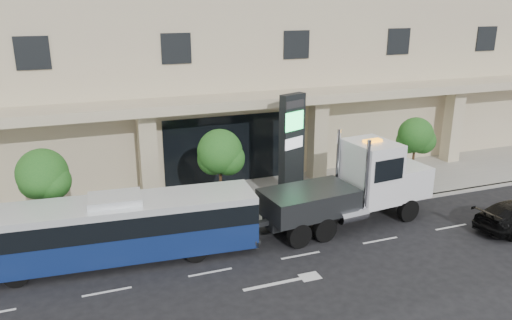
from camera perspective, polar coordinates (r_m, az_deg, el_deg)
The scene contains 10 objects.
ground at distance 23.00m, azimuth 3.49°, elevation -9.16°, with size 120.00×120.00×0.00m, color black.
sidewalk at distance 27.19m, azimuth -0.79°, elevation -4.58°, with size 120.00×6.00×0.15m, color gray.
curb at distance 24.62m, azimuth 1.59°, elevation -7.05°, with size 120.00×0.30×0.15m, color gray.
convention_center at distance 35.16m, azimuth -6.90°, elevation 16.89°, with size 60.00×17.60×20.00m.
tree_left at distance 23.48m, azimuth -23.13°, elevation -1.81°, with size 2.27×2.20×4.22m.
tree_mid at distance 24.28m, azimuth -4.08°, elevation 0.59°, with size 2.28×2.20×4.38m.
tree_right at distance 29.58m, azimuth 17.80°, elevation 2.45°, with size 2.10×2.00×4.04m.
city_bus at distance 21.46m, azimuth -15.58°, elevation -7.49°, with size 11.64×3.31×2.91m.
tow_truck at distance 24.50m, azimuth 11.24°, elevation -3.03°, with size 9.93×3.27×4.50m.
signage_pylon at distance 26.01m, azimuth 4.11°, elevation 1.37°, with size 1.52×1.03×5.79m.
Camera 1 is at (-8.50, -18.70, 10.35)m, focal length 35.00 mm.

